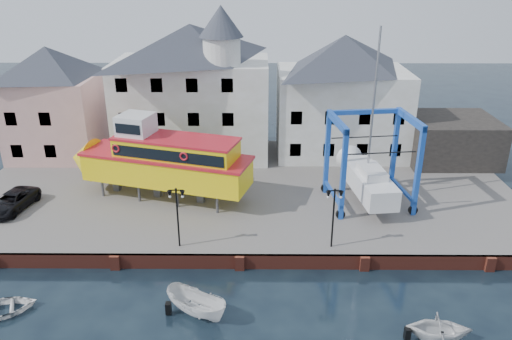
{
  "coord_description": "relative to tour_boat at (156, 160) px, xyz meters",
  "views": [
    {
      "loc": [
        1.25,
        -27.12,
        18.38
      ],
      "look_at": [
        1.0,
        7.0,
        4.0
      ],
      "focal_mm": 35.0,
      "sensor_mm": 36.0,
      "label": 1
    }
  ],
  "objects": [
    {
      "name": "motorboat_d",
      "position": [
        -6.56,
        -13.22,
        -4.12
      ],
      "size": [
        4.68,
        4.07,
        0.81
      ],
      "primitive_type": "imported",
      "rotation": [
        0.0,
        0.0,
        1.96
      ],
      "color": "white",
      "rests_on": "ground"
    },
    {
      "name": "hardstanding",
      "position": [
        6.8,
        2.24,
        -3.62
      ],
      "size": [
        44.0,
        22.0,
        1.0
      ],
      "primitive_type": "cube",
      "color": "#5E5B57",
      "rests_on": "ground"
    },
    {
      "name": "travel_lift",
      "position": [
        16.3,
        -0.31,
        -0.9
      ],
      "size": [
        6.75,
        8.99,
        13.26
      ],
      "rotation": [
        0.0,
        0.0,
        0.13
      ],
      "color": "#0E44A0",
      "rests_on": "hardstanding"
    },
    {
      "name": "lamp_post_right",
      "position": [
        12.8,
        -7.56,
        0.05
      ],
      "size": [
        1.12,
        0.32,
        4.2
      ],
      "color": "black",
      "rests_on": "hardstanding"
    },
    {
      "name": "tour_boat",
      "position": [
        0.0,
        0.0,
        0.0
      ],
      "size": [
        15.58,
        7.82,
        6.61
      ],
      "rotation": [
        0.0,
        0.0,
        -0.29
      ],
      "color": "#59595E",
      "rests_on": "hardstanding"
    },
    {
      "name": "building_pink",
      "position": [
        -11.2,
        9.24,
        2.03
      ],
      "size": [
        8.0,
        7.0,
        10.3
      ],
      "color": "#CD9690",
      "rests_on": "hardstanding"
    },
    {
      "name": "motorboat_a",
      "position": [
        4.58,
        -13.2,
        -4.12
      ],
      "size": [
        4.27,
        3.56,
        1.58
      ],
      "primitive_type": "imported",
      "rotation": [
        0.0,
        0.0,
        0.98
      ],
      "color": "white",
      "rests_on": "ground"
    },
    {
      "name": "shed_dark",
      "position": [
        25.8,
        8.24,
        -1.12
      ],
      "size": [
        8.0,
        7.0,
        4.0
      ],
      "primitive_type": "cube",
      "color": "black",
      "rests_on": "hardstanding"
    },
    {
      "name": "ground",
      "position": [
        6.8,
        -8.76,
        -4.12
      ],
      "size": [
        140.0,
        140.0,
        0.0
      ],
      "primitive_type": "plane",
      "color": "black",
      "rests_on": "ground"
    },
    {
      "name": "motorboat_c",
      "position": [
        17.41,
        -15.18,
        -4.12
      ],
      "size": [
        3.6,
        3.17,
        1.78
      ],
      "primitive_type": "imported",
      "rotation": [
        0.0,
        0.0,
        1.49
      ],
      "color": "white",
      "rests_on": "ground"
    },
    {
      "name": "building_white_main",
      "position": [
        1.93,
        9.63,
        3.22
      ],
      "size": [
        14.0,
        8.3,
        14.0
      ],
      "color": "beige",
      "rests_on": "hardstanding"
    },
    {
      "name": "van",
      "position": [
        -10.55,
        -2.44,
        -2.46
      ],
      "size": [
        3.02,
        5.09,
        1.33
      ],
      "primitive_type": "imported",
      "rotation": [
        0.0,
        0.0,
        -0.18
      ],
      "color": "black",
      "rests_on": "hardstanding"
    },
    {
      "name": "quay_wall",
      "position": [
        6.8,
        -8.65,
        -3.62
      ],
      "size": [
        44.0,
        0.47,
        1.0
      ],
      "color": "maroon",
      "rests_on": "ground"
    },
    {
      "name": "lamp_post_left",
      "position": [
        2.8,
        -7.56,
        0.05
      ],
      "size": [
        1.12,
        0.32,
        4.2
      ],
      "color": "black",
      "rests_on": "hardstanding"
    },
    {
      "name": "building_white_right",
      "position": [
        15.8,
        10.24,
        2.48
      ],
      "size": [
        12.0,
        8.0,
        11.2
      ],
      "color": "beige",
      "rests_on": "hardstanding"
    }
  ]
}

